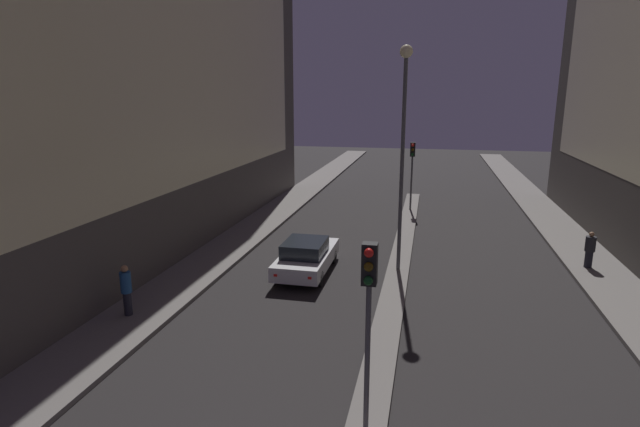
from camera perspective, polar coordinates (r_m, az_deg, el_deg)
building_left at (r=26.40m, az=-20.08°, el=18.21°), size 6.01×33.28×20.01m
median_strip at (r=23.43m, az=9.17°, el=-5.13°), size 0.94×30.94×0.15m
traffic_light_near at (r=10.65m, az=5.58°, el=-9.38°), size 0.32×0.42×4.36m
traffic_light_mid at (r=32.63m, az=10.50°, el=5.98°), size 0.32×0.42×4.36m
street_lamp at (r=20.65m, az=9.53°, el=9.93°), size 0.52×0.52×9.21m
car_left_lane at (r=21.30m, az=-1.56°, el=-4.89°), size 1.95×4.64×1.52m
pedestrian_on_left_sidewalk at (r=18.18m, az=-21.26°, el=-8.03°), size 0.36×0.36×1.77m
pedestrian_on_right_sidewalk at (r=24.48m, az=28.46°, el=-3.60°), size 0.42×0.42×1.59m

